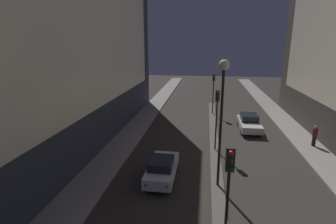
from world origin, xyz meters
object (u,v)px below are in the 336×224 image
Objects in this scene: traffic_light_near at (229,182)px; traffic_light_mid at (217,107)px; traffic_light_far at (214,84)px; pedestrian_on_right_sidewalk at (315,135)px; street_lamp at (222,96)px; car_right_lane at (249,123)px; car_left_lane at (162,168)px.

traffic_light_mid is at bearing 90.00° from traffic_light_near.
pedestrian_on_right_sidewalk is (8.29, -9.46, -2.65)m from traffic_light_far.
traffic_light_mid is at bearing 90.00° from street_lamp.
traffic_light_mid is 11.37m from traffic_light_far.
traffic_light_near is 2.75× the size of pedestrian_on_right_sidewalk.
traffic_light_near is 6.31m from street_lamp.
traffic_light_far is 17.12m from street_lamp.
traffic_light_near and traffic_light_far have the same top height.
pedestrian_on_right_sidewalk is (8.29, 1.91, -2.65)m from traffic_light_mid.
traffic_light_near reaches higher than car_right_lane.
car_right_lane reaches higher than car_left_lane.
traffic_light_mid is at bearing -90.00° from traffic_light_far.
traffic_light_near is 11.63m from traffic_light_mid.
traffic_light_mid is 6.97m from car_left_lane.
pedestrian_on_right_sidewalk is at bearing -39.69° from car_right_lane.
traffic_light_near is 16.10m from pedestrian_on_right_sidewalk.
car_right_lane is 6.16m from pedestrian_on_right_sidewalk.
traffic_light_near is at bearing -61.07° from car_left_lane.
pedestrian_on_right_sidewalk is at bearing 12.95° from traffic_light_mid.
pedestrian_on_right_sidewalk is at bearing 42.30° from street_lamp.
street_lamp is at bearing -6.88° from car_left_lane.
traffic_light_near and traffic_light_mid have the same top height.
street_lamp is 4.24× the size of pedestrian_on_right_sidewalk.
car_left_lane is (-3.55, 0.43, -4.94)m from street_lamp.
street_lamp is 1.62× the size of car_right_lane.
street_lamp is (0.00, -5.64, 1.97)m from traffic_light_mid.
street_lamp is 12.98m from car_right_lane.
traffic_light_far reaches higher than car_right_lane.
traffic_light_mid is at bearing 55.72° from car_left_lane.
traffic_light_near is at bearing -121.47° from pedestrian_on_right_sidewalk.
traffic_light_far is at bearing 131.21° from pedestrian_on_right_sidewalk.
car_right_lane is 2.62× the size of pedestrian_on_right_sidewalk.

